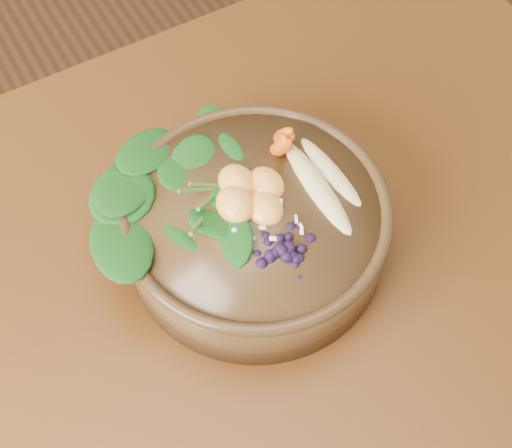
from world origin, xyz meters
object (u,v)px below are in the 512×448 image
Objects in this scene: kale_heap at (194,170)px; mandarin_cluster at (250,187)px; stoneware_bowl at (256,228)px; carrot_cluster at (269,117)px; blueberry_pile at (284,242)px; banana_halves at (325,171)px; dining_table at (131,369)px.

kale_heap is 0.07m from mandarin_cluster.
stoneware_bowl is 0.14m from carrot_cluster.
mandarin_cluster is at bearing -46.73° from kale_heap.
blueberry_pile is (-0.07, -0.15, -0.02)m from carrot_cluster.
kale_heap is 0.16m from banana_halves.
banana_halves is at bearing -2.20° from stoneware_bowl.
kale_heap is at bearing -169.49° from carrot_cluster.
banana_halves is (0.09, -0.00, 0.06)m from stoneware_bowl.
banana_halves is at bearing -66.94° from carrot_cluster.
stoneware_bowl is (0.21, 0.03, 0.14)m from dining_table.
carrot_cluster is at bearing 5.57° from kale_heap.
blueberry_pile is (0.20, -0.04, 0.20)m from dining_table.
kale_heap is 0.14m from blueberry_pile.
dining_table is 0.36m from banana_halves.
mandarin_cluster is (0.21, 0.05, 0.20)m from dining_table.
blueberry_pile reaches higher than mandarin_cluster.
stoneware_bowl is 0.09m from blueberry_pile.
mandarin_cluster reaches higher than dining_table.
carrot_cluster is (0.11, 0.01, 0.02)m from kale_heap.
kale_heap is (0.16, 0.10, 0.20)m from dining_table.
carrot_cluster reaches higher than blueberry_pile.
kale_heap reaches higher than banana_halves.
dining_table is 0.29m from blueberry_pile.
mandarin_cluster is (0.05, -0.05, -0.01)m from kale_heap.
carrot_cluster is 0.09m from banana_halves.
carrot_cluster reaches higher than banana_halves.
stoneware_bowl is 1.80× the size of banana_halves.
stoneware_bowl is 2.16× the size of blueberry_pile.
carrot_cluster is at bearing 22.67° from dining_table.
blueberry_pile is at bearing -109.55° from carrot_cluster.
kale_heap is at bearing 32.43° from dining_table.
mandarin_cluster is at bearing 85.79° from blueberry_pile.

